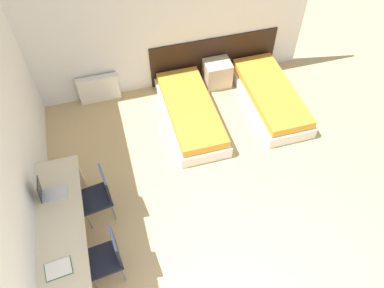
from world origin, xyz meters
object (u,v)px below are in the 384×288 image
bed_near_window (190,113)px  chair_near_laptop (99,194)px  nightstand (217,73)px  chair_near_notebook (108,255)px  laptop (50,192)px  bed_near_door (270,96)px

bed_near_window → chair_near_laptop: chair_near_laptop is taller
nightstand → chair_near_laptop: chair_near_laptop is taller
chair_near_notebook → laptop: size_ratio=2.66×
bed_near_door → chair_near_laptop: chair_near_laptop is taller
chair_near_laptop → chair_near_notebook: same height
chair_near_laptop → laptop: laptop is taller
bed_near_window → bed_near_door: (1.54, 0.00, 0.00)m
bed_near_window → nightstand: nightstand is taller
bed_near_door → nightstand: nightstand is taller
bed_near_door → laptop: bearing=-159.3°
bed_near_window → chair_near_laptop: 2.31m
bed_near_door → chair_near_notebook: 4.09m
nightstand → chair_near_notebook: 4.09m
chair_near_laptop → laptop: size_ratio=2.66×
chair_near_notebook → laptop: 1.15m
nightstand → chair_near_notebook: chair_near_notebook is taller
chair_near_notebook → laptop: bearing=116.5°
chair_near_laptop → laptop: bearing=170.8°
bed_near_window → chair_near_notebook: (-1.74, -2.41, 0.33)m
nightstand → chair_near_notebook: bearing=-128.0°
nightstand → chair_near_laptop: bearing=-137.7°
bed_near_door → nightstand: 1.12m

